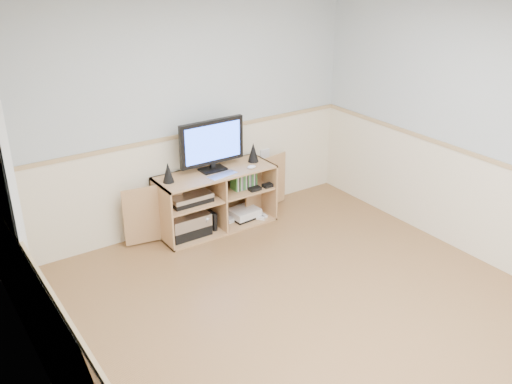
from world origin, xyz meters
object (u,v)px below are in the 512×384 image
Objects in this scene: monitor at (212,144)px; keyboard at (222,175)px; game_consoles at (243,214)px; media_cabinet at (213,197)px.

monitor is 0.35m from keyboard.
monitor is 1.61× the size of game_consoles.
keyboard is at bearing -88.54° from monitor.
keyboard is 0.70× the size of game_consoles.
keyboard is 0.68m from game_consoles.
game_consoles is at bearing -10.41° from monitor.
game_consoles is at bearing 11.97° from keyboard.
media_cabinet is 0.38m from keyboard.
monitor is (0.00, -0.01, 0.61)m from media_cabinet.
monitor is 0.94m from game_consoles.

